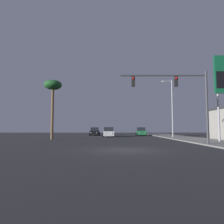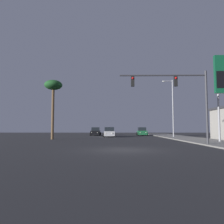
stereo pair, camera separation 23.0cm
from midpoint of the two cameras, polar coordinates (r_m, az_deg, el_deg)
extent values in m
plane|color=#28282B|center=(15.24, 3.64, -9.84)|extent=(120.00, 120.00, 0.00)
cube|color=gray|center=(27.19, 23.13, -6.93)|extent=(5.00, 60.00, 0.12)
cube|color=#B7B7BC|center=(38.02, -0.55, -5.63)|extent=(1.96, 4.27, 0.80)
cube|color=black|center=(38.16, -0.55, -4.50)|extent=(1.68, 2.06, 0.70)
cylinder|color=black|center=(36.76, -2.01, -6.08)|extent=(0.24, 0.64, 0.64)
cylinder|color=black|center=(36.72, 0.81, -6.08)|extent=(0.24, 0.64, 0.64)
cylinder|color=black|center=(39.36, -1.82, -5.96)|extent=(0.24, 0.64, 0.64)
cylinder|color=black|center=(39.32, 0.81, -5.96)|extent=(0.24, 0.64, 0.64)
sphere|color=#F2EACC|center=(35.92, -1.53, -5.63)|extent=(0.18, 0.18, 0.18)
sphere|color=#F2EACC|center=(35.89, 0.26, -5.63)|extent=(0.18, 0.18, 0.18)
cube|color=#195933|center=(45.69, 7.98, -5.36)|extent=(1.93, 4.25, 0.80)
cube|color=black|center=(45.83, 7.94, -4.42)|extent=(1.66, 2.05, 0.70)
cylinder|color=black|center=(44.30, 7.03, -5.74)|extent=(0.24, 0.64, 0.64)
cylinder|color=black|center=(44.53, 9.34, -5.71)|extent=(0.24, 0.64, 0.64)
cylinder|color=black|center=(46.89, 6.69, -5.66)|extent=(0.24, 0.64, 0.64)
cylinder|color=black|center=(47.11, 8.87, -5.63)|extent=(0.24, 0.64, 0.64)
sphere|color=#F2EACC|center=(43.52, 7.59, -5.35)|extent=(0.18, 0.18, 0.18)
sphere|color=#F2EACC|center=(43.66, 9.05, -5.33)|extent=(0.18, 0.18, 0.18)
cube|color=black|center=(45.51, -4.16, -5.39)|extent=(1.88, 4.23, 0.80)
cube|color=black|center=(45.65, -4.14, -4.45)|extent=(1.64, 2.03, 0.70)
cylinder|color=black|center=(44.31, -5.47, -5.75)|extent=(0.24, 0.64, 0.64)
cylinder|color=black|center=(44.15, -3.14, -5.77)|extent=(0.24, 0.64, 0.64)
cylinder|color=black|center=(46.90, -5.12, -5.67)|extent=(0.24, 0.64, 0.64)
cylinder|color=black|center=(46.74, -2.91, -5.69)|extent=(0.24, 0.64, 0.64)
sphere|color=#F2EACC|center=(43.45, -5.14, -5.38)|extent=(0.18, 0.18, 0.18)
sphere|color=#F2EACC|center=(43.35, -3.67, -5.39)|extent=(0.18, 0.18, 0.18)
cylinder|color=#38383D|center=(21.08, 23.79, 1.24)|extent=(0.20, 0.20, 6.50)
cylinder|color=#38383D|center=(20.37, 13.41, 9.30)|extent=(7.68, 0.14, 0.14)
cube|color=black|center=(20.53, 16.60, 7.69)|extent=(0.30, 0.24, 0.90)
sphere|color=red|center=(20.45, 16.69, 8.51)|extent=(0.20, 0.20, 0.20)
cube|color=black|center=(19.84, 5.76, 7.94)|extent=(0.30, 0.24, 0.90)
sphere|color=red|center=(19.76, 5.79, 8.79)|extent=(0.20, 0.20, 0.20)
cylinder|color=#99999E|center=(35.65, 15.82, 0.94)|extent=(0.18, 0.18, 9.00)
cylinder|color=#99999E|center=(36.13, 14.60, 7.83)|extent=(1.40, 0.10, 0.10)
ellipsoid|color=silver|center=(35.96, 13.50, 7.79)|extent=(0.50, 0.24, 0.20)
cylinder|color=#99999E|center=(25.10, 26.38, -1.22)|extent=(0.20, 0.20, 5.00)
cube|color=#0F4C2D|center=(26.01, 27.46, 8.74)|extent=(2.00, 0.40, 4.00)
cylinder|color=brown|center=(30.38, -15.01, -0.43)|extent=(0.36, 0.36, 6.87)
ellipsoid|color=#1E5123|center=(30.88, -14.87, 6.84)|extent=(2.40, 2.40, 1.32)
camera|label=1|loc=(0.12, -89.74, -0.02)|focal=35.00mm
camera|label=2|loc=(0.12, 90.26, 0.02)|focal=35.00mm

